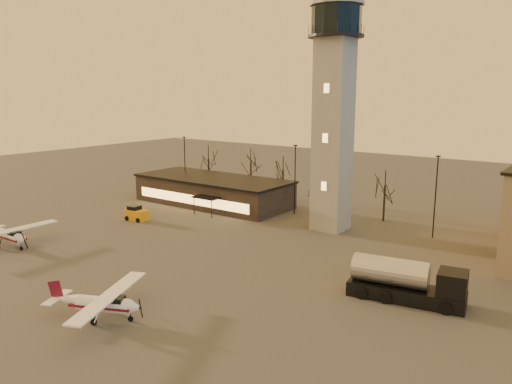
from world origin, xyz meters
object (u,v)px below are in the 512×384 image
fuel_truck (406,285)px  service_cart (137,215)px  cessna_front (106,307)px  cessna_rear (10,238)px  control_tower (334,102)px  terminal (213,191)px

fuel_truck → service_cart: size_ratio=3.05×
cessna_front → cessna_rear: bearing=143.7°
control_tower → terminal: (-21.99, 1.98, -14.17)m
cessna_rear → service_cart: 16.87m
cessna_rear → control_tower: bearing=47.2°
fuel_truck → service_cart: (-39.82, 4.35, -0.66)m
control_tower → fuel_truck: size_ratio=3.25×
cessna_front → cessna_rear: 24.78m
cessna_front → service_cart: bearing=111.0°
control_tower → service_cart: control_tower is taller
control_tower → fuel_truck: (15.96, -16.35, -14.90)m
service_cart → terminal: bearing=78.2°
terminal → control_tower: bearing=-5.1°
control_tower → service_cart: size_ratio=9.90×
cessna_rear → fuel_truck: (41.94, 12.38, 0.38)m
cessna_front → cessna_rear: (-24.24, 5.14, 0.05)m
cessna_front → service_cart: cessna_front is taller
service_cart → cessna_front: bearing=-48.9°
cessna_front → fuel_truck: bearing=20.4°
fuel_truck → control_tower: bearing=124.7°
terminal → fuel_truck: 42.16m
cessna_front → service_cart: 31.11m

